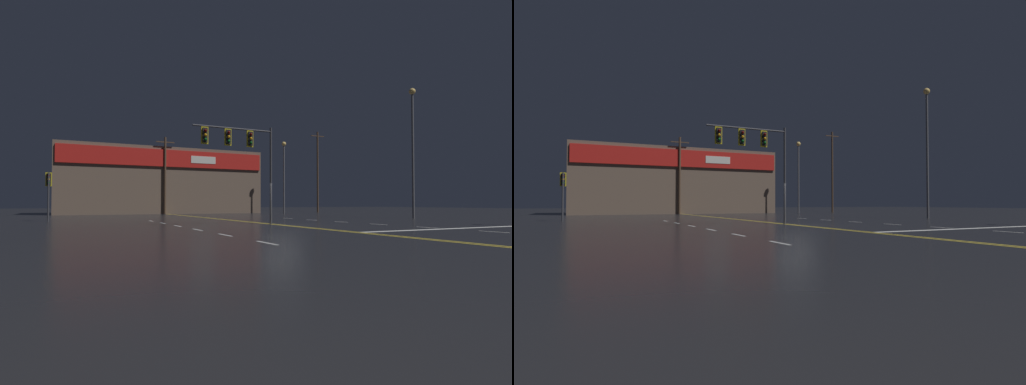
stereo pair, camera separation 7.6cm
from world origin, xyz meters
TOP-DOWN VIEW (x-y plane):
  - ground_plane at (0.00, 0.00)m, footprint 200.00×200.00m
  - road_markings at (1.21, -1.40)m, footprint 17.01×60.00m
  - traffic_signal_median at (-2.20, 1.20)m, footprint 5.06×0.36m
  - traffic_signal_corner_northwest at (-12.44, 11.77)m, footprint 0.42×0.36m
  - streetlight_near_right at (15.75, 4.59)m, footprint 0.56×0.56m
  - streetlight_median_approach at (14.18, 24.09)m, footprint 0.56×0.56m
  - building_backdrop at (0.00, 32.45)m, footprint 25.03×10.23m
  - utility_pole_row at (1.23, 27.20)m, footprint 46.44×0.26m

SIDE VIEW (x-z plane):
  - ground_plane at x=0.00m, z-range 0.00..0.00m
  - road_markings at x=1.21m, z-range 0.00..0.01m
  - traffic_signal_corner_northwest at x=-12.44m, z-range 0.82..4.32m
  - building_backdrop at x=0.00m, z-range 0.01..8.18m
  - traffic_signal_median at x=-2.20m, z-range 1.71..7.65m
  - utility_pole_row at x=1.23m, z-range -0.55..11.07m
  - streetlight_median_approach at x=14.18m, z-range 1.30..10.55m
  - streetlight_near_right at x=15.75m, z-range 1.39..12.71m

